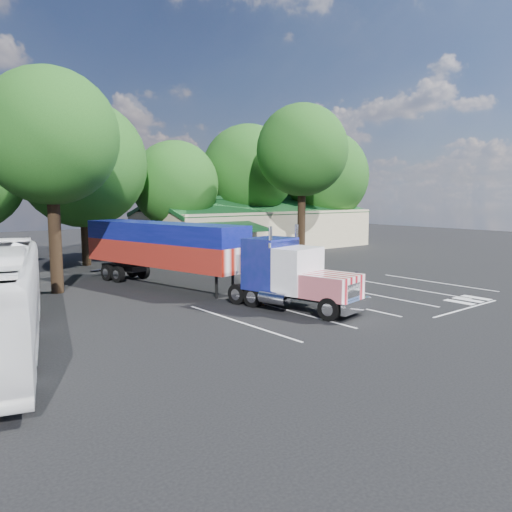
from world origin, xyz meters
TOP-DOWN VIEW (x-y plane):
  - ground at (0.00, 0.00)m, footprint 120.00×120.00m
  - event_hall at (13.74, 17.81)m, footprint 24.20×14.12m
  - tree_row_c at (-5.00, 16.20)m, footprint 10.00×10.00m
  - tree_row_d at (4.00, 17.50)m, footprint 8.00×8.00m
  - tree_row_e at (13.00, 18.00)m, footprint 9.60×9.60m
  - tree_row_f at (23.00, 16.80)m, footprint 10.40×10.40m
  - tree_near_left at (-10.50, 6.00)m, footprint 7.60×7.60m
  - tree_near_right at (11.50, 8.50)m, footprint 8.00×8.00m
  - semi_truck at (-4.18, 1.51)m, footprint 6.38×19.73m
  - woman at (1.60, -6.00)m, footprint 0.39×0.57m
  - bicycle at (5.50, 3.84)m, footprint 0.83×1.63m
  - silver_sedan at (5.00, 10.50)m, footprint 3.96×2.43m

SIDE VIEW (x-z plane):
  - ground at x=0.00m, z-range 0.00..0.00m
  - bicycle at x=5.50m, z-range 0.00..0.82m
  - silver_sedan at x=5.00m, z-range 0.00..1.23m
  - woman at x=1.60m, z-range 0.00..1.52m
  - event_hall at x=13.74m, z-range -0.56..4.99m
  - semi_truck at x=-4.18m, z-range 0.27..4.39m
  - tree_row_d at x=4.00m, z-range 1.28..11.88m
  - tree_row_f at x=23.00m, z-range 1.29..14.29m
  - tree_row_c at x=-5.00m, z-range 1.51..14.56m
  - tree_row_e at x=13.00m, z-range 1.64..14.54m
  - tree_near_left at x=-10.50m, z-range 2.49..15.14m
  - tree_near_right at x=11.50m, z-range 2.71..16.21m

